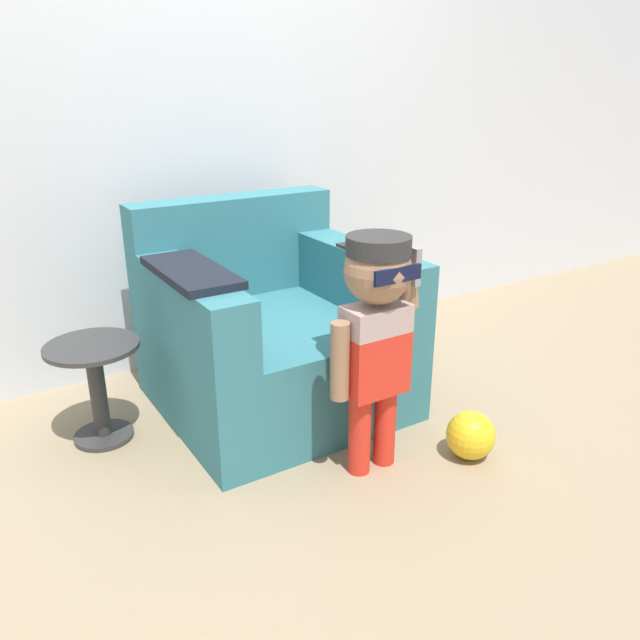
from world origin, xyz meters
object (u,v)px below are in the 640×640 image
at_px(person_child, 376,320).
at_px(armchair, 271,334).
at_px(side_table, 97,382).
at_px(toy_ball, 471,435).

bearing_deg(person_child, armchair, 95.44).
distance_m(person_child, side_table, 1.13).
height_order(person_child, side_table, person_child).
bearing_deg(toy_ball, person_child, 157.28).
distance_m(person_child, toy_ball, 0.62).
relative_size(side_table, toy_ball, 2.20).
xyz_separation_m(armchair, person_child, (0.06, -0.66, 0.27)).
bearing_deg(toy_ball, side_table, 142.47).
bearing_deg(toy_ball, armchair, 117.36).
height_order(side_table, toy_ball, side_table).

